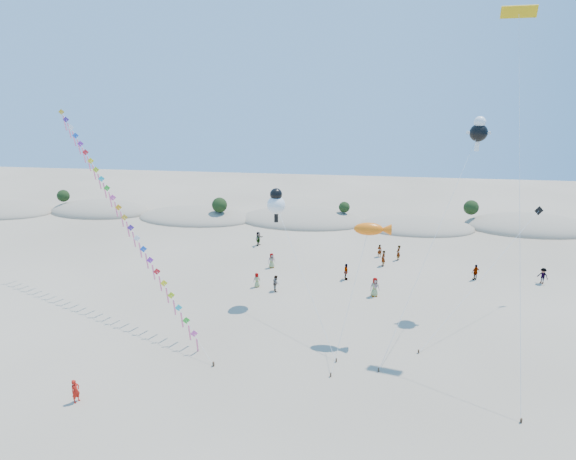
{
  "coord_description": "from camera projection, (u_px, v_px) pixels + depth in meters",
  "views": [
    {
      "loc": [
        6.47,
        -22.29,
        20.46
      ],
      "look_at": [
        1.81,
        14.0,
        8.65
      ],
      "focal_mm": 30.0,
      "sensor_mm": 36.0,
      "label": 1
    }
  ],
  "objects": [
    {
      "name": "fish_kite",
      "position": [
        373.0,
        229.0,
        37.28
      ],
      "size": [
        4.2,
        7.09,
        9.58
      ],
      "color": "#3F2D1E",
      "rests_on": "ground"
    },
    {
      "name": "ground",
      "position": [
        227.0,
        442.0,
        28.11
      ],
      "size": [
        160.0,
        160.0,
        0.0
      ],
      "primitive_type": "plane",
      "color": "gray",
      "rests_on": "ground"
    },
    {
      "name": "dark_kite",
      "position": [
        505.0,
        251.0,
        41.88
      ],
      "size": [
        12.09,
        11.91,
        9.06
      ],
      "color": "#3F2D1E",
      "rests_on": "ground"
    },
    {
      "name": "kite_train",
      "position": [
        120.0,
        210.0,
        42.62
      ],
      "size": [
        20.37,
        17.19,
        17.75
      ],
      "color": "#3F2D1E",
      "rests_on": "ground"
    },
    {
      "name": "parafoil_kite",
      "position": [
        519.0,
        19.0,
        33.69
      ],
      "size": [
        2.43,
        12.94,
        25.14
      ],
      "color": "#3F2D1E",
      "rests_on": "ground"
    },
    {
      "name": "dune_ridge",
      "position": [
        310.0,
        221.0,
        70.56
      ],
      "size": [
        145.3,
        11.49,
        5.57
      ],
      "color": "gray",
      "rests_on": "ground"
    },
    {
      "name": "beachgoers",
      "position": [
        355.0,
        265.0,
        52.08
      ],
      "size": [
        32.24,
        14.31,
        1.9
      ],
      "color": "slate",
      "rests_on": "ground"
    },
    {
      "name": "cartoon_kite_low",
      "position": [
        276.0,
        203.0,
        43.44
      ],
      "size": [
        6.92,
        11.1,
        10.8
      ],
      "color": "#3F2D1E",
      "rests_on": "ground"
    },
    {
      "name": "cartoon_kite_high",
      "position": [
        479.0,
        131.0,
        40.56
      ],
      "size": [
        9.11,
        13.14,
        17.19
      ],
      "color": "#3F2D1E",
      "rests_on": "ground"
    },
    {
      "name": "flyer_foreground",
      "position": [
        76.0,
        391.0,
        31.36
      ],
      "size": [
        0.59,
        0.7,
        1.63
      ],
      "primitive_type": "imported",
      "rotation": [
        0.0,
        0.0,
        1.18
      ],
      "color": "red",
      "rests_on": "ground"
    }
  ]
}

